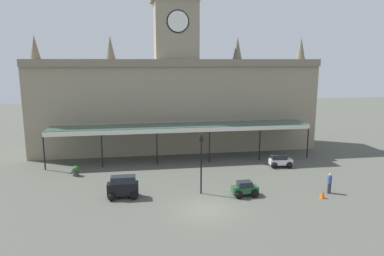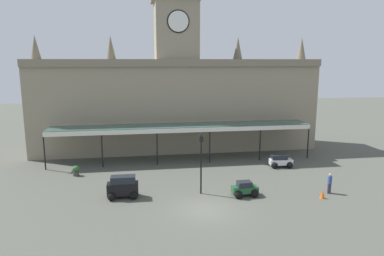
{
  "view_description": "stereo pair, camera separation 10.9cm",
  "coord_description": "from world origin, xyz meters",
  "px_view_note": "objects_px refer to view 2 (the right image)",
  "views": [
    {
      "loc": [
        -4.75,
        -23.45,
        10.61
      ],
      "look_at": [
        0.0,
        6.24,
        4.84
      ],
      "focal_mm": 33.0,
      "sensor_mm": 36.0,
      "label": 1
    },
    {
      "loc": [
        -4.65,
        -23.46,
        10.61
      ],
      "look_at": [
        0.0,
        6.24,
        4.84
      ],
      "focal_mm": 33.0,
      "sensor_mm": 36.0,
      "label": 2
    }
  ],
  "objects_px": {
    "car_black_van": "(123,188)",
    "planter_by_canopy": "(76,171)",
    "car_white_estate": "(280,162)",
    "pedestrian_beside_cars": "(330,182)",
    "traffic_cone": "(322,194)",
    "victorian_lamppost": "(201,157)",
    "car_green_sedan": "(245,190)"
  },
  "relations": [
    {
      "from": "victorian_lamppost",
      "to": "traffic_cone",
      "type": "bearing_deg",
      "value": -15.07
    },
    {
      "from": "car_white_estate",
      "to": "traffic_cone",
      "type": "xyz_separation_m",
      "value": [
        -0.03,
        -8.35,
        -0.22
      ]
    },
    {
      "from": "victorian_lamppost",
      "to": "pedestrian_beside_cars",
      "type": "bearing_deg",
      "value": -8.53
    },
    {
      "from": "car_black_van",
      "to": "victorian_lamppost",
      "type": "distance_m",
      "value": 6.59
    },
    {
      "from": "car_white_estate",
      "to": "victorian_lamppost",
      "type": "bearing_deg",
      "value": -147.56
    },
    {
      "from": "car_white_estate",
      "to": "victorian_lamppost",
      "type": "relative_size",
      "value": 0.47
    },
    {
      "from": "car_green_sedan",
      "to": "traffic_cone",
      "type": "xyz_separation_m",
      "value": [
        5.85,
        -1.48,
        -0.16
      ]
    },
    {
      "from": "victorian_lamppost",
      "to": "planter_by_canopy",
      "type": "distance_m",
      "value": 12.69
    },
    {
      "from": "car_white_estate",
      "to": "pedestrian_beside_cars",
      "type": "height_order",
      "value": "pedestrian_beside_cars"
    },
    {
      "from": "car_black_van",
      "to": "victorian_lamppost",
      "type": "relative_size",
      "value": 0.49
    },
    {
      "from": "car_black_van",
      "to": "car_green_sedan",
      "type": "bearing_deg",
      "value": -6.47
    },
    {
      "from": "car_green_sedan",
      "to": "car_black_van",
      "type": "distance_m",
      "value": 9.62
    },
    {
      "from": "pedestrian_beside_cars",
      "to": "traffic_cone",
      "type": "xyz_separation_m",
      "value": [
        -1.09,
        -0.94,
        -0.57
      ]
    },
    {
      "from": "car_green_sedan",
      "to": "car_black_van",
      "type": "xyz_separation_m",
      "value": [
        -9.55,
        1.08,
        0.3
      ]
    },
    {
      "from": "pedestrian_beside_cars",
      "to": "planter_by_canopy",
      "type": "distance_m",
      "value": 22.44
    },
    {
      "from": "car_white_estate",
      "to": "victorian_lamppost",
      "type": "height_order",
      "value": "victorian_lamppost"
    },
    {
      "from": "car_black_van",
      "to": "victorian_lamppost",
      "type": "bearing_deg",
      "value": -0.77
    },
    {
      "from": "car_black_van",
      "to": "traffic_cone",
      "type": "bearing_deg",
      "value": -9.45
    },
    {
      "from": "pedestrian_beside_cars",
      "to": "traffic_cone",
      "type": "distance_m",
      "value": 1.55
    },
    {
      "from": "car_white_estate",
      "to": "victorian_lamppost",
      "type": "xyz_separation_m",
      "value": [
        -9.24,
        -5.87,
        2.48
      ]
    },
    {
      "from": "car_white_estate",
      "to": "planter_by_canopy",
      "type": "distance_m",
      "value": 19.99
    },
    {
      "from": "victorian_lamppost",
      "to": "traffic_cone",
      "type": "height_order",
      "value": "victorian_lamppost"
    },
    {
      "from": "car_green_sedan",
      "to": "pedestrian_beside_cars",
      "type": "xyz_separation_m",
      "value": [
        6.94,
        -0.54,
        0.41
      ]
    },
    {
      "from": "car_green_sedan",
      "to": "car_white_estate",
      "type": "xyz_separation_m",
      "value": [
        5.88,
        6.87,
        0.06
      ]
    },
    {
      "from": "traffic_cone",
      "to": "planter_by_canopy",
      "type": "bearing_deg",
      "value": 156.4
    },
    {
      "from": "car_black_van",
      "to": "planter_by_canopy",
      "type": "distance_m",
      "value": 7.66
    },
    {
      "from": "pedestrian_beside_cars",
      "to": "planter_by_canopy",
      "type": "xyz_separation_m",
      "value": [
        -21.05,
        7.78,
        -0.42
      ]
    },
    {
      "from": "car_white_estate",
      "to": "planter_by_canopy",
      "type": "relative_size",
      "value": 2.43
    },
    {
      "from": "car_black_van",
      "to": "victorian_lamppost",
      "type": "xyz_separation_m",
      "value": [
        6.19,
        -0.08,
        2.24
      ]
    },
    {
      "from": "traffic_cone",
      "to": "planter_by_canopy",
      "type": "height_order",
      "value": "planter_by_canopy"
    },
    {
      "from": "traffic_cone",
      "to": "planter_by_canopy",
      "type": "xyz_separation_m",
      "value": [
        -19.95,
        8.72,
        0.15
      ]
    },
    {
      "from": "victorian_lamppost",
      "to": "planter_by_canopy",
      "type": "height_order",
      "value": "victorian_lamppost"
    }
  ]
}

